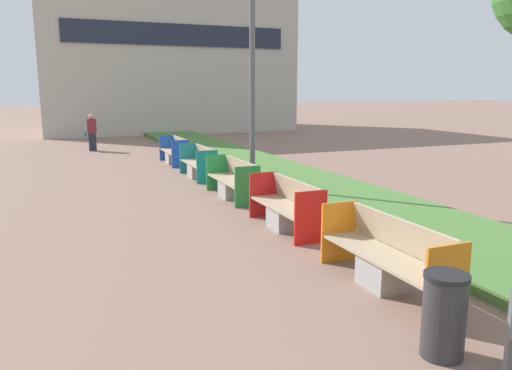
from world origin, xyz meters
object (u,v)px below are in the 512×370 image
bench_teal_frame (199,166)px  litter_bin (444,315)px  bench_green_frame (233,183)px  bench_blue_frame (175,153)px  pedestrian_walking (92,132)px  bench_red_frame (286,210)px  bench_orange_frame (387,260)px

bench_teal_frame → litter_bin: bearing=-93.1°
bench_green_frame → bench_blue_frame: (-0.00, 6.13, -0.01)m
bench_blue_frame → pedestrian_walking: 5.58m
pedestrian_walking → bench_green_frame: bearing=-77.7°
bench_teal_frame → pedestrian_walking: pedestrian_walking is taller
litter_bin → pedestrian_walking: size_ratio=0.55×
bench_red_frame → bench_teal_frame: bearing=90.0°
bench_green_frame → pedestrian_walking: pedestrian_walking is taller
bench_red_frame → pedestrian_walking: 14.38m
bench_orange_frame → bench_red_frame: 3.10m
bench_blue_frame → pedestrian_walking: size_ratio=1.28×
bench_teal_frame → bench_blue_frame: size_ratio=0.98×
bench_red_frame → litter_bin: (-0.58, -4.79, 0.07)m
bench_green_frame → litter_bin: 7.84m
bench_green_frame → litter_bin: bearing=-94.3°
bench_red_frame → bench_teal_frame: (-0.00, 6.05, -0.00)m
bench_teal_frame → pedestrian_walking: (-2.43, 8.12, 0.44)m
bench_red_frame → pedestrian_walking: bearing=99.7°
bench_teal_frame → litter_bin: size_ratio=2.30×
bench_teal_frame → litter_bin: 10.85m
bench_green_frame → pedestrian_walking: size_ratio=1.39×
bench_blue_frame → pedestrian_walking: (-2.43, 5.01, 0.43)m
bench_orange_frame → bench_red_frame: (-0.00, 3.10, -0.01)m
bench_red_frame → bench_blue_frame: bearing=90.0°
bench_teal_frame → litter_bin: bench_teal_frame is taller
litter_bin → bench_red_frame: bearing=83.1°
bench_green_frame → litter_bin: (-0.58, -7.82, 0.07)m
bench_red_frame → bench_blue_frame: size_ratio=1.03×
bench_green_frame → bench_blue_frame: 6.13m
bench_green_frame → bench_blue_frame: same height
bench_green_frame → pedestrian_walking: bearing=102.3°
litter_bin → pedestrian_walking: bearing=95.6°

